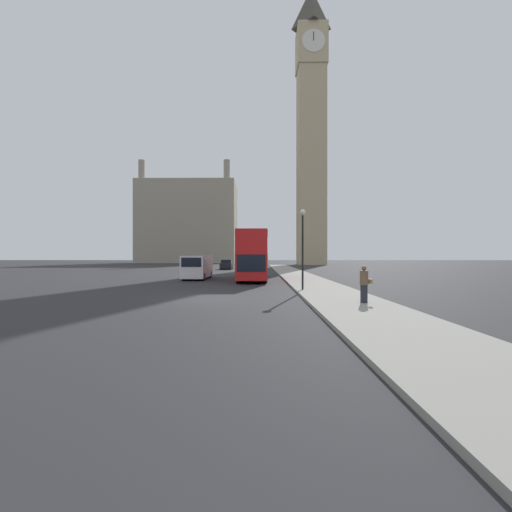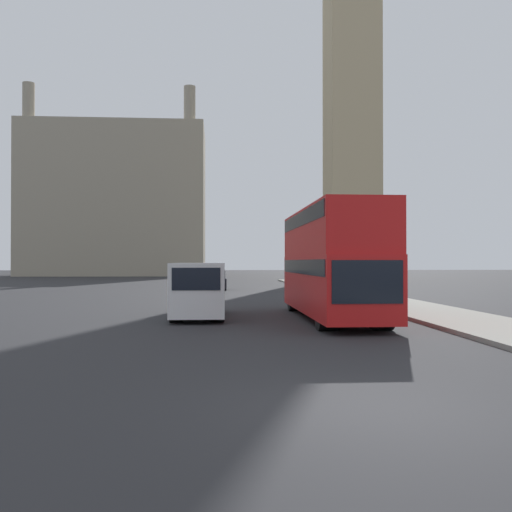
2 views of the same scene
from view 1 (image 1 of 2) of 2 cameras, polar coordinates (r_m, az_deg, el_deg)
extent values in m
plane|color=#28282B|center=(18.08, -8.31, -7.07)|extent=(300.00, 300.00, 0.00)
cube|color=gray|center=(18.33, 13.66, -6.73)|extent=(3.78, 120.00, 0.15)
cube|color=tan|center=(87.42, 9.18, 14.39)|extent=(6.57, 6.57, 47.71)
cube|color=tan|center=(98.56, 9.19, 30.83)|extent=(7.10, 7.10, 9.86)
pyramid|color=#474238|center=(104.05, 9.19, 35.58)|extent=(6.90, 6.90, 10.20)
cylinder|color=silver|center=(95.51, 9.57, 31.92)|extent=(5.39, 0.12, 5.39)
cube|color=black|center=(95.95, 9.58, 32.43)|extent=(0.16, 0.06, 2.16)
cube|color=#9E937F|center=(109.45, -11.15, 5.41)|extent=(29.50, 15.43, 24.84)
cylinder|color=#9E937F|center=(108.95, -18.53, 13.51)|extent=(1.85, 1.85, 5.46)
cylinder|color=#9E937F|center=(103.76, -4.90, 14.20)|extent=(1.85, 1.85, 5.46)
cube|color=red|center=(31.54, -0.58, -1.46)|extent=(2.50, 10.74, 2.21)
cube|color=red|center=(31.55, -0.58, 2.21)|extent=(2.50, 10.53, 1.83)
cube|color=black|center=(31.53, -0.58, -0.22)|extent=(2.54, 10.31, 0.55)
cube|color=black|center=(31.57, -0.58, 3.19)|extent=(2.54, 10.10, 0.55)
cube|color=black|center=(26.15, -0.81, -1.20)|extent=(2.20, 0.03, 1.33)
cylinder|color=black|center=(27.85, -2.59, -3.45)|extent=(0.70, 1.07, 1.07)
cylinder|color=black|center=(27.81, 1.13, -3.46)|extent=(0.70, 1.07, 1.07)
cylinder|color=black|center=(35.35, -1.93, -2.70)|extent=(0.70, 1.07, 1.07)
cylinder|color=black|center=(35.32, 1.00, -2.70)|extent=(0.70, 1.07, 1.07)
cube|color=white|center=(33.31, -9.71, -1.71)|extent=(2.05, 6.17, 2.04)
cube|color=black|center=(30.25, -10.75, -1.04)|extent=(1.74, 0.02, 0.81)
cube|color=black|center=(31.33, -10.36, -1.00)|extent=(2.08, 1.11, 0.65)
cylinder|color=black|center=(31.44, -11.77, -3.38)|extent=(0.51, 0.70, 0.70)
cylinder|color=black|center=(31.15, -9.00, -3.41)|extent=(0.51, 0.70, 0.70)
cylinder|color=black|center=(35.55, -10.32, -2.98)|extent=(0.51, 0.70, 0.70)
cylinder|color=black|center=(35.29, -7.87, -3.00)|extent=(0.51, 0.70, 0.70)
cylinder|color=#23232D|center=(16.01, 17.55, -6.02)|extent=(0.31, 0.31, 0.80)
cylinder|color=brown|center=(15.95, 17.55, -3.48)|extent=(0.36, 0.36, 0.63)
sphere|color=brown|center=(15.93, 17.55, -1.96)|extent=(0.22, 0.22, 0.22)
cube|color=olive|center=(16.04, 18.52, -4.02)|extent=(0.12, 0.24, 0.20)
cylinder|color=black|center=(21.29, 7.78, 0.59)|extent=(0.12, 0.12, 4.58)
sphere|color=beige|center=(21.45, 7.78, 7.21)|extent=(0.36, 0.36, 0.36)
cube|color=black|center=(56.02, -4.92, -1.64)|extent=(1.80, 4.55, 0.80)
cube|color=black|center=(56.12, -4.91, -0.93)|extent=(1.62, 2.19, 0.59)
cylinder|color=black|center=(54.65, -5.80, -1.92)|extent=(0.40, 0.68, 0.68)
cylinder|color=black|center=(54.51, -4.33, -1.93)|extent=(0.40, 0.68, 0.68)
cylinder|color=black|center=(57.55, -5.48, -1.82)|extent=(0.40, 0.68, 0.68)
cylinder|color=black|center=(57.42, -4.09, -1.83)|extent=(0.40, 0.68, 0.68)
camera|label=2|loc=(10.50, -28.99, 0.21)|focal=40.00mm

